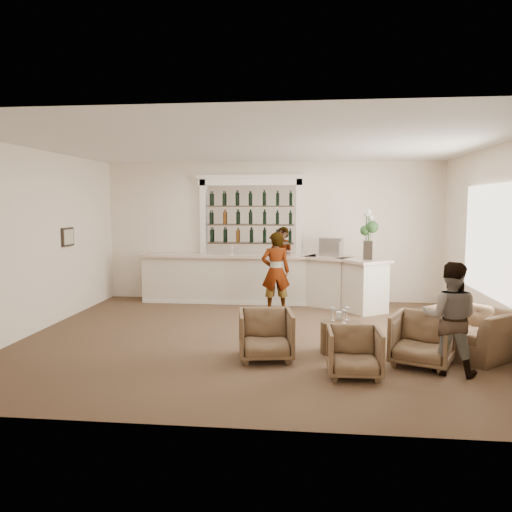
# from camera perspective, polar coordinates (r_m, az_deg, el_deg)

# --- Properties ---
(ground) EXTENTS (8.00, 8.00, 0.00)m
(ground) POSITION_cam_1_polar(r_m,az_deg,el_deg) (8.76, 0.01, -9.35)
(ground) COLOR brown
(ground) RESTS_ON ground
(room_shell) EXTENTS (8.04, 7.02, 3.32)m
(room_shell) POSITION_cam_1_polar(r_m,az_deg,el_deg) (9.14, 1.51, 6.11)
(room_shell) COLOR #F4E2CB
(room_shell) RESTS_ON ground
(bar_counter) EXTENTS (5.72, 1.80, 1.14)m
(bar_counter) POSITION_cam_1_polar(r_m,az_deg,el_deg) (11.58, 0.80, -2.68)
(bar_counter) COLOR beige
(bar_counter) RESTS_ON ground
(back_bar_alcove) EXTENTS (2.64, 0.25, 3.00)m
(back_bar_alcove) POSITION_cam_1_polar(r_m,az_deg,el_deg) (11.90, -0.62, 4.61)
(back_bar_alcove) COLOR white
(back_bar_alcove) RESTS_ON ground
(cocktail_table) EXTENTS (0.62, 0.62, 0.50)m
(cocktail_table) POSITION_cam_1_polar(r_m,az_deg,el_deg) (7.98, 9.61, -9.13)
(cocktail_table) COLOR #47331F
(cocktail_table) RESTS_ON ground
(sommelier) EXTENTS (0.69, 0.52, 1.72)m
(sommelier) POSITION_cam_1_polar(r_m,az_deg,el_deg) (10.79, 2.27, -1.79)
(sommelier) COLOR gray
(sommelier) RESTS_ON ground
(guest) EXTENTS (0.88, 0.76, 1.54)m
(guest) POSITION_cam_1_polar(r_m,az_deg,el_deg) (7.32, 21.30, -6.62)
(guest) COLOR gray
(guest) RESTS_ON ground
(armchair_left) EXTENTS (0.91, 0.93, 0.74)m
(armchair_left) POSITION_cam_1_polar(r_m,az_deg,el_deg) (7.55, 1.14, -8.98)
(armchair_left) COLOR brown
(armchair_left) RESTS_ON ground
(armchair_center) EXTENTS (0.73, 0.75, 0.66)m
(armchair_center) POSITION_cam_1_polar(r_m,az_deg,el_deg) (6.97, 11.15, -10.73)
(armchair_center) COLOR brown
(armchair_center) RESTS_ON ground
(armchair_right) EXTENTS (1.07, 1.08, 0.76)m
(armchair_right) POSITION_cam_1_polar(r_m,az_deg,el_deg) (7.64, 18.46, -9.04)
(armchair_right) COLOR brown
(armchair_right) RESTS_ON ground
(armchair_far) EXTENTS (1.47, 1.49, 0.73)m
(armchair_far) POSITION_cam_1_polar(r_m,az_deg,el_deg) (8.38, 23.53, -8.02)
(armchair_far) COLOR brown
(armchair_far) RESTS_ON ground
(espresso_machine) EXTENTS (0.57, 0.52, 0.41)m
(espresso_machine) POSITION_cam_1_polar(r_m,az_deg,el_deg) (11.45, 8.62, 1.05)
(espresso_machine) COLOR #AEAEB2
(espresso_machine) RESTS_ON bar_counter
(flower_vase) EXTENTS (0.28, 0.28, 1.05)m
(flower_vase) POSITION_cam_1_polar(r_m,az_deg,el_deg) (10.83, 12.70, 2.73)
(flower_vase) COLOR black
(flower_vase) RESTS_ON bar_counter
(wine_glass_bar_left) EXTENTS (0.07, 0.07, 0.21)m
(wine_glass_bar_left) POSITION_cam_1_polar(r_m,az_deg,el_deg) (11.56, -2.75, 0.66)
(wine_glass_bar_left) COLOR white
(wine_glass_bar_left) RESTS_ON bar_counter
(wine_glass_bar_right) EXTENTS (0.07, 0.07, 0.21)m
(wine_glass_bar_right) POSITION_cam_1_polar(r_m,az_deg,el_deg) (11.55, 5.44, 0.63)
(wine_glass_bar_right) COLOR white
(wine_glass_bar_right) RESTS_ON bar_counter
(wine_glass_tbl_a) EXTENTS (0.07, 0.07, 0.21)m
(wine_glass_tbl_a) POSITION_cam_1_polar(r_m,az_deg,el_deg) (7.92, 8.77, -6.59)
(wine_glass_tbl_a) COLOR white
(wine_glass_tbl_a) RESTS_ON cocktail_table
(wine_glass_tbl_b) EXTENTS (0.07, 0.07, 0.21)m
(wine_glass_tbl_b) POSITION_cam_1_polar(r_m,az_deg,el_deg) (7.98, 10.35, -6.52)
(wine_glass_tbl_b) COLOR white
(wine_glass_tbl_b) RESTS_ON cocktail_table
(wine_glass_tbl_c) EXTENTS (0.07, 0.07, 0.21)m
(wine_glass_tbl_c) POSITION_cam_1_polar(r_m,az_deg,el_deg) (7.77, 10.01, -6.85)
(wine_glass_tbl_c) COLOR white
(wine_glass_tbl_c) RESTS_ON cocktail_table
(napkin_holder) EXTENTS (0.08, 0.08, 0.12)m
(napkin_holder) POSITION_cam_1_polar(r_m,az_deg,el_deg) (8.04, 9.45, -6.73)
(napkin_holder) COLOR white
(napkin_holder) RESTS_ON cocktail_table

